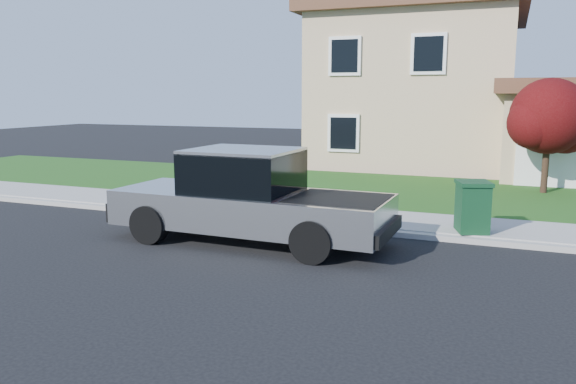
% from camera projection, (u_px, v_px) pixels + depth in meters
% --- Properties ---
extents(ground, '(80.00, 80.00, 0.00)m').
position_uv_depth(ground, '(271.00, 264.00, 10.44)').
color(ground, black).
rests_on(ground, ground).
extents(curb, '(40.00, 0.20, 0.12)m').
position_uv_depth(curb, '(362.00, 231.00, 12.73)').
color(curb, gray).
rests_on(curb, ground).
extents(sidewalk, '(40.00, 2.00, 0.15)m').
position_uv_depth(sidewalk, '(373.00, 220.00, 13.73)').
color(sidewalk, gray).
rests_on(sidewalk, ground).
extents(lawn, '(40.00, 7.00, 0.10)m').
position_uv_depth(lawn, '(405.00, 192.00, 17.86)').
color(lawn, '#164513').
rests_on(lawn, ground).
extents(house, '(14.00, 11.30, 6.85)m').
position_uv_depth(house, '(447.00, 93.00, 24.44)').
color(house, tan).
rests_on(house, ground).
extents(pickup_truck, '(6.10, 2.40, 1.99)m').
position_uv_depth(pickup_truck, '(249.00, 199.00, 11.87)').
color(pickup_truck, black).
rests_on(pickup_truck, ground).
extents(woman, '(0.68, 0.52, 1.84)m').
position_uv_depth(woman, '(279.00, 192.00, 13.05)').
color(woman, tan).
rests_on(woman, ground).
extents(ornamental_tree, '(2.57, 2.31, 3.52)m').
position_uv_depth(ornamental_tree, '(550.00, 120.00, 17.10)').
color(ornamental_tree, black).
rests_on(ornamental_tree, lawn).
extents(trash_bin, '(0.88, 0.95, 1.11)m').
position_uv_depth(trash_bin, '(473.00, 206.00, 12.19)').
color(trash_bin, '#0E341B').
rests_on(trash_bin, sidewalk).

